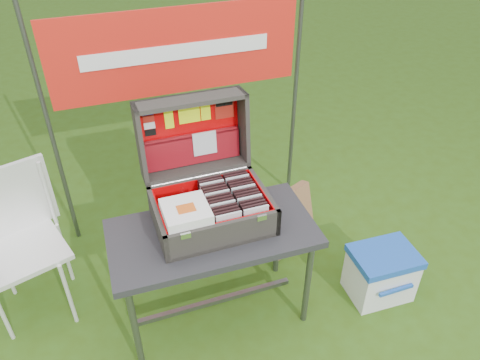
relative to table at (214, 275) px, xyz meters
name	(u,v)px	position (x,y,z in m)	size (l,w,h in m)	color
ground	(236,318)	(0.10, -0.08, -0.34)	(80.00, 80.00, 0.00)	#325111
table	(214,275)	(0.00, 0.00, 0.00)	(1.10, 0.55, 0.69)	#29292C
table_top	(213,233)	(0.00, 0.00, 0.32)	(1.10, 0.55, 0.04)	#29292C
table_leg_fl	(136,332)	(-0.49, -0.21, -0.02)	(0.04, 0.04, 0.65)	#59595B
table_leg_fr	(308,282)	(0.49, -0.21, -0.02)	(0.04, 0.04, 0.65)	#59595B
table_leg_bl	(124,273)	(-0.49, 0.21, -0.02)	(0.04, 0.04, 0.65)	#59595B
table_leg_br	(278,234)	(0.49, 0.21, -0.02)	(0.04, 0.04, 0.65)	#59595B
table_brace	(216,301)	(0.00, 0.00, -0.22)	(0.95, 0.03, 0.03)	#59595B
suitcase	(207,172)	(0.02, 0.12, 0.64)	(0.61, 0.59, 0.59)	#403D38
suitcase_base_bottom	(213,221)	(0.02, 0.06, 0.36)	(0.61, 0.43, 0.02)	#403D38
suitcase_base_wall_front	(224,236)	(0.02, -0.14, 0.42)	(0.61, 0.02, 0.16)	#403D38
suitcase_base_wall_back	(202,189)	(0.02, 0.27, 0.42)	(0.61, 0.02, 0.16)	#403D38
suitcase_base_wall_left	(158,223)	(-0.27, 0.06, 0.42)	(0.02, 0.43, 0.16)	#403D38
suitcase_base_wall_right	(263,200)	(0.31, 0.06, 0.42)	(0.02, 0.43, 0.16)	#403D38
suitcase_liner_floor	(213,219)	(0.02, 0.06, 0.37)	(0.56, 0.39, 0.01)	red
suitcase_latch_left	(186,236)	(-0.18, -0.16, 0.50)	(0.05, 0.01, 0.03)	silver
suitcase_latch_right	(262,218)	(0.22, -0.16, 0.50)	(0.05, 0.01, 0.03)	silver
suitcase_hinge	(200,177)	(0.02, 0.28, 0.51)	(0.02, 0.02, 0.55)	silver
suitcase_lid_back	(190,131)	(0.02, 0.45, 0.71)	(0.61, 0.43, 0.02)	#403D38
suitcase_lid_rim_far	(190,100)	(0.02, 0.40, 0.92)	(0.61, 0.02, 0.16)	#403D38
suitcase_lid_rim_near	(196,168)	(0.02, 0.36, 0.51)	(0.61, 0.02, 0.16)	#403D38
suitcase_lid_rim_left	(140,145)	(-0.27, 0.38, 0.71)	(0.02, 0.43, 0.16)	#403D38
suitcase_lid_rim_right	(243,127)	(0.31, 0.38, 0.71)	(0.02, 0.43, 0.16)	#403D38
suitcase_lid_liner	(191,132)	(0.02, 0.43, 0.71)	(0.56, 0.38, 0.01)	red
suitcase_liner_wall_front	(223,232)	(0.02, -0.13, 0.44)	(0.56, 0.01, 0.14)	red
suitcase_liner_wall_back	(202,189)	(0.02, 0.25, 0.44)	(0.56, 0.01, 0.14)	red
suitcase_liner_wall_left	(161,221)	(-0.26, 0.06, 0.44)	(0.01, 0.39, 0.14)	red
suitcase_liner_wall_right	(260,199)	(0.30, 0.06, 0.44)	(0.01, 0.39, 0.14)	red
suitcase_lid_pocket	(193,149)	(0.02, 0.40, 0.61)	(0.54, 0.17, 0.03)	maroon
suitcase_pocket_edge	(192,136)	(0.02, 0.41, 0.70)	(0.53, 0.02, 0.02)	maroon
suitcase_pocket_cd	(205,143)	(0.09, 0.39, 0.64)	(0.14, 0.14, 0.01)	silver
lid_sticker_cc_a	(148,112)	(-0.20, 0.44, 0.87)	(0.06, 0.04, 0.00)	#1933B2
lid_sticker_cc_b	(149,119)	(-0.20, 0.44, 0.83)	(0.06, 0.04, 0.00)	maroon
lid_sticker_cc_c	(150,126)	(-0.20, 0.44, 0.79)	(0.06, 0.04, 0.00)	white
lid_sticker_cc_d	(151,133)	(-0.20, 0.43, 0.75)	(0.06, 0.04, 0.00)	black
lid_card_neon_tall	(169,118)	(-0.09, 0.44, 0.81)	(0.05, 0.12, 0.00)	#DBF812
lid_card_neon_main	(189,115)	(0.02, 0.44, 0.81)	(0.12, 0.09, 0.00)	#DBF812
lid_card_neon_small	(206,112)	(0.11, 0.44, 0.81)	(0.05, 0.09, 0.00)	#DBF812
lid_sticker_band	(224,109)	(0.22, 0.44, 0.81)	(0.11, 0.11, 0.00)	maroon
lid_sticker_band_bar	(224,104)	(0.22, 0.44, 0.84)	(0.10, 0.02, 0.00)	black
cd_left_0	(229,226)	(0.06, -0.11, 0.45)	(0.13, 0.01, 0.15)	silver
cd_left_1	(227,223)	(0.06, -0.08, 0.45)	(0.13, 0.01, 0.15)	black
cd_left_2	(226,220)	(0.06, -0.06, 0.45)	(0.13, 0.01, 0.15)	black
cd_left_3	(225,217)	(0.06, -0.04, 0.45)	(0.13, 0.01, 0.15)	black
cd_left_4	(223,214)	(0.06, -0.01, 0.45)	(0.13, 0.01, 0.15)	silver
cd_left_5	(222,211)	(0.06, 0.01, 0.45)	(0.13, 0.01, 0.15)	black
cd_left_6	(220,209)	(0.06, 0.04, 0.45)	(0.13, 0.01, 0.15)	black
cd_left_7	(219,206)	(0.06, 0.06, 0.45)	(0.13, 0.01, 0.15)	black
cd_left_8	(218,203)	(0.06, 0.08, 0.45)	(0.13, 0.01, 0.15)	silver
cd_left_9	(216,201)	(0.06, 0.11, 0.45)	(0.13, 0.01, 0.15)	black
cd_left_10	(215,198)	(0.06, 0.13, 0.45)	(0.13, 0.01, 0.15)	black
cd_left_11	(214,196)	(0.06, 0.15, 0.45)	(0.13, 0.01, 0.15)	black
cd_left_12	(212,193)	(0.06, 0.18, 0.45)	(0.13, 0.01, 0.15)	silver
cd_left_13	(211,191)	(0.06, 0.20, 0.45)	(0.13, 0.01, 0.15)	black
cd_left_14	(210,188)	(0.06, 0.23, 0.45)	(0.13, 0.01, 0.15)	black
cd_right_0	(256,219)	(0.20, -0.11, 0.45)	(0.13, 0.01, 0.15)	silver
cd_right_1	(254,216)	(0.20, -0.08, 0.45)	(0.13, 0.01, 0.15)	black
cd_right_2	(253,214)	(0.20, -0.06, 0.45)	(0.13, 0.01, 0.15)	black
cd_right_3	(251,211)	(0.20, -0.04, 0.45)	(0.13, 0.01, 0.15)	black
cd_right_4	(249,208)	(0.20, -0.01, 0.45)	(0.13, 0.01, 0.15)	silver
cd_right_5	(248,205)	(0.20, 0.01, 0.45)	(0.13, 0.01, 0.15)	black
cd_right_6	(246,203)	(0.20, 0.04, 0.45)	(0.13, 0.01, 0.15)	black
cd_right_7	(245,200)	(0.20, 0.06, 0.45)	(0.13, 0.01, 0.15)	black
cd_right_8	(243,198)	(0.20, 0.08, 0.45)	(0.13, 0.01, 0.15)	silver
cd_right_9	(242,195)	(0.20, 0.11, 0.45)	(0.13, 0.01, 0.15)	black
cd_right_10	(240,193)	(0.20, 0.13, 0.45)	(0.13, 0.01, 0.15)	black
cd_right_11	(239,190)	(0.20, 0.15, 0.45)	(0.13, 0.01, 0.15)	black
cd_right_12	(237,188)	(0.20, 0.18, 0.45)	(0.13, 0.01, 0.15)	silver
cd_right_13	(236,185)	(0.20, 0.20, 0.45)	(0.13, 0.01, 0.15)	black
cd_right_14	(235,183)	(0.20, 0.23, 0.45)	(0.13, 0.01, 0.15)	black
songbook_0	(186,215)	(-0.14, -0.02, 0.51)	(0.23, 0.23, 0.01)	white
songbook_1	(186,214)	(-0.14, -0.02, 0.51)	(0.23, 0.23, 0.01)	white
songbook_2	(186,213)	(-0.14, -0.02, 0.52)	(0.23, 0.23, 0.01)	white
songbook_3	(186,212)	(-0.14, -0.02, 0.52)	(0.23, 0.23, 0.01)	white
songbook_4	(186,212)	(-0.14, -0.02, 0.53)	(0.23, 0.23, 0.01)	white
songbook_5	(186,211)	(-0.14, -0.02, 0.53)	(0.23, 0.23, 0.01)	white
songbook_6	(186,210)	(-0.14, -0.02, 0.54)	(0.23, 0.23, 0.01)	white
songbook_7	(186,209)	(-0.14, -0.02, 0.54)	(0.23, 0.23, 0.01)	white
songbook_8	(186,209)	(-0.14, -0.02, 0.55)	(0.23, 0.23, 0.01)	white
songbook_9	(186,208)	(-0.14, -0.02, 0.55)	(0.23, 0.23, 0.01)	white
songbook_graphic	(186,208)	(-0.14, -0.03, 0.56)	(0.09, 0.07, 0.00)	#D85919
cooler	(381,273)	(1.03, -0.18, -0.17)	(0.39, 0.30, 0.34)	white
cooler_body	(380,276)	(1.03, -0.18, -0.19)	(0.37, 0.28, 0.30)	white
cooler_lid	(385,256)	(1.03, -0.18, -0.02)	(0.39, 0.30, 0.05)	blue
cooler_handle	(396,290)	(1.03, -0.34, -0.16)	(0.23, 0.02, 0.02)	blue
chair	(25,253)	(-0.99, 0.42, 0.12)	(0.42, 0.47, 0.93)	silver
chair_seat	(25,252)	(-0.99, 0.42, 0.13)	(0.42, 0.42, 0.03)	silver
chair_backrest	(14,199)	(-0.99, 0.62, 0.37)	(0.42, 0.03, 0.44)	silver
chair_leg_fl	(1,312)	(-1.17, 0.24, -0.11)	(0.02, 0.02, 0.48)	silver
chair_leg_fr	(68,295)	(-0.81, 0.24, -0.11)	(0.02, 0.02, 0.48)	silver
chair_leg_bl	(4,267)	(-1.17, 0.60, -0.11)	(0.02, 0.02, 0.48)	silver
chair_leg_br	(65,253)	(-0.81, 0.60, -0.11)	(0.02, 0.02, 0.48)	silver
chair_upright_right	(48,194)	(-0.81, 0.62, 0.35)	(0.02, 0.02, 0.44)	silver
cardboard_box	(289,221)	(0.67, 0.42, -0.12)	(0.42, 0.07, 0.44)	brown
banner_post_left	(52,136)	(-0.75, 1.02, 0.51)	(0.03, 0.03, 1.70)	#59595B
banner_post_right	(295,96)	(0.95, 1.02, 0.51)	(0.03, 0.03, 1.70)	#59595B
banner	(177,51)	(0.10, 1.01, 0.96)	(1.60, 0.01, 0.55)	red
banner_text	(178,52)	(0.10, 1.00, 0.96)	(1.20, 0.00, 0.10)	white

